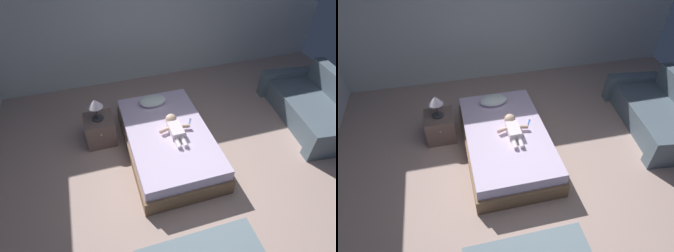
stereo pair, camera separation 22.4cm
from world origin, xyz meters
The scene contains 9 objects.
ground_plane centered at (0.00, 0.00, 0.00)m, with size 8.00×8.00×0.00m, color tan.
wall_behind_bed centered at (0.00, 3.00, 1.38)m, with size 8.00×0.12×2.76m, color silver.
bed centered at (-0.22, 0.65, 0.21)m, with size 1.25×2.10×0.43m.
pillow centered at (-0.27, 1.35, 0.51)m, with size 0.46×0.27×0.16m.
baby centered at (-0.13, 0.63, 0.49)m, with size 0.48×0.66×0.17m.
toothbrush centered at (0.16, 0.76, 0.44)m, with size 0.08×0.15×0.02m.
couch centered at (2.48, 0.67, 0.26)m, with size 1.29×2.04×0.79m.
nightstand centered at (-1.20, 1.22, 0.23)m, with size 0.46×0.49×0.45m.
lamp centered at (-1.20, 1.22, 0.73)m, with size 0.23×0.23×0.37m.
Camera 2 is at (-0.94, -2.44, 3.31)m, focal length 30.43 mm.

